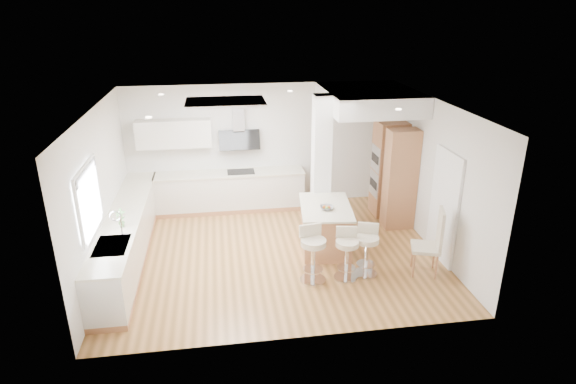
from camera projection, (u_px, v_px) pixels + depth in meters
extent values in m
plane|color=#B07941|center=(276.00, 253.00, 9.11)|extent=(6.00, 6.00, 0.00)
cube|color=white|center=(276.00, 253.00, 9.11)|extent=(6.00, 5.00, 0.02)
cube|color=silver|center=(261.00, 146.00, 10.90)|extent=(6.00, 0.04, 2.80)
cube|color=silver|center=(100.00, 193.00, 8.18)|extent=(0.04, 5.00, 2.80)
cube|color=silver|center=(434.00, 176.00, 9.01)|extent=(0.04, 5.00, 2.80)
cube|color=white|center=(225.00, 102.00, 8.53)|extent=(1.40, 0.95, 0.05)
cube|color=white|center=(225.00, 103.00, 8.54)|extent=(1.25, 0.80, 0.03)
cylinder|color=beige|center=(161.00, 95.00, 9.19)|extent=(0.10, 0.10, 0.02)
cylinder|color=beige|center=(149.00, 117.00, 7.35)|extent=(0.10, 0.10, 0.02)
cylinder|color=beige|center=(290.00, 91.00, 9.54)|extent=(0.10, 0.10, 0.02)
cylinder|color=beige|center=(371.00, 94.00, 9.29)|extent=(0.10, 0.10, 0.02)
cylinder|color=beige|center=(399.00, 109.00, 7.91)|extent=(0.10, 0.10, 0.02)
cube|color=white|center=(88.00, 199.00, 7.27)|extent=(0.03, 1.15, 0.95)
cube|color=white|center=(84.00, 168.00, 7.08)|extent=(0.04, 1.28, 0.06)
cube|color=white|center=(94.00, 229.00, 7.45)|extent=(0.04, 1.28, 0.06)
cube|color=white|center=(79.00, 216.00, 6.71)|extent=(0.04, 0.06, 0.95)
cube|color=white|center=(98.00, 185.00, 7.83)|extent=(0.04, 0.06, 0.95)
cube|color=#96989D|center=(86.00, 172.00, 7.11)|extent=(0.03, 1.18, 0.14)
cube|color=#433B34|center=(445.00, 208.00, 8.61)|extent=(0.02, 0.90, 2.00)
cube|color=white|center=(444.00, 208.00, 8.60)|extent=(0.05, 1.00, 2.10)
cube|color=#B77A4E|center=(130.00, 255.00, 8.95)|extent=(0.60, 4.50, 0.10)
cube|color=silver|center=(128.00, 234.00, 8.79)|extent=(0.60, 4.50, 0.76)
cube|color=beige|center=(125.00, 214.00, 8.64)|extent=(0.63, 4.50, 0.04)
cube|color=#B2B1B6|center=(112.00, 246.00, 7.49)|extent=(0.50, 0.75, 0.02)
cube|color=#B2B1B6|center=(110.00, 254.00, 7.34)|extent=(0.40, 0.34, 0.10)
cube|color=#B2B1B6|center=(114.00, 243.00, 7.67)|extent=(0.40, 0.34, 0.10)
cylinder|color=silver|center=(121.00, 226.00, 7.71)|extent=(0.02, 0.02, 0.36)
torus|color=silver|center=(115.00, 216.00, 7.64)|extent=(0.18, 0.02, 0.18)
imported|color=#57934B|center=(121.00, 218.00, 8.03)|extent=(0.17, 0.12, 0.33)
cube|color=#B77A4E|center=(231.00, 207.00, 11.01)|extent=(3.30, 0.60, 0.10)
cube|color=silver|center=(230.00, 190.00, 10.85)|extent=(3.30, 0.60, 0.76)
cube|color=beige|center=(230.00, 173.00, 10.71)|extent=(3.33, 0.63, 0.04)
cube|color=black|center=(241.00, 172.00, 10.73)|extent=(0.60, 0.40, 0.01)
cube|color=silver|center=(174.00, 134.00, 10.33)|extent=(1.60, 0.34, 0.60)
cube|color=#B2B1B6|center=(238.00, 115.00, 10.46)|extent=(0.25, 0.18, 0.70)
cube|color=black|center=(239.00, 140.00, 10.59)|extent=(0.90, 0.26, 0.44)
cube|color=white|center=(321.00, 165.00, 9.62)|extent=(0.35, 0.35, 2.80)
cube|color=white|center=(369.00, 99.00, 9.74)|extent=(1.78, 2.20, 0.40)
cube|color=#B77A4E|center=(389.00, 169.00, 10.48)|extent=(0.62, 0.62, 2.10)
cube|color=#B77A4E|center=(400.00, 180.00, 9.83)|extent=(0.62, 0.40, 2.10)
cube|color=#B2B1B6|center=(376.00, 158.00, 10.34)|extent=(0.02, 0.55, 0.55)
cube|color=#B2B1B6|center=(374.00, 184.00, 10.56)|extent=(0.02, 0.55, 0.55)
cube|color=black|center=(375.00, 158.00, 10.34)|extent=(0.01, 0.45, 0.18)
cube|color=black|center=(373.00, 184.00, 10.55)|extent=(0.01, 0.45, 0.18)
cube|color=#B77A4E|center=(325.00, 228.00, 9.19)|extent=(1.01, 1.43, 0.82)
cube|color=beige|center=(326.00, 207.00, 9.04)|extent=(1.10, 1.52, 0.04)
imported|color=gray|center=(327.00, 208.00, 8.88)|extent=(0.28, 0.28, 0.06)
sphere|color=#CA5617|center=(329.00, 207.00, 8.88)|extent=(0.07, 0.07, 0.07)
sphere|color=#CA5617|center=(324.00, 207.00, 8.90)|extent=(0.07, 0.07, 0.07)
sphere|color=#699C34|center=(327.00, 208.00, 8.85)|extent=(0.07, 0.07, 0.07)
cylinder|color=silver|center=(313.00, 280.00, 8.20)|extent=(0.51, 0.51, 0.03)
cylinder|color=silver|center=(313.00, 262.00, 8.08)|extent=(0.08, 0.08, 0.66)
cylinder|color=silver|center=(313.00, 269.00, 8.13)|extent=(0.39, 0.39, 0.02)
cylinder|color=beige|center=(313.00, 243.00, 7.94)|extent=(0.49, 0.49, 0.10)
cube|color=beige|center=(310.00, 230.00, 8.03)|extent=(0.39, 0.11, 0.22)
cylinder|color=silver|center=(346.00, 277.00, 8.28)|extent=(0.46, 0.46, 0.03)
cylinder|color=silver|center=(346.00, 261.00, 8.16)|extent=(0.07, 0.07, 0.61)
cylinder|color=silver|center=(346.00, 268.00, 8.21)|extent=(0.36, 0.36, 0.01)
cylinder|color=beige|center=(347.00, 243.00, 8.04)|extent=(0.44, 0.44, 0.09)
cube|color=beige|center=(347.00, 232.00, 8.13)|extent=(0.36, 0.10, 0.21)
cylinder|color=silver|center=(365.00, 273.00, 8.40)|extent=(0.53, 0.53, 0.03)
cylinder|color=silver|center=(366.00, 258.00, 8.28)|extent=(0.08, 0.08, 0.61)
cylinder|color=silver|center=(366.00, 264.00, 8.32)|extent=(0.41, 0.41, 0.01)
cylinder|color=beige|center=(367.00, 240.00, 8.15)|extent=(0.51, 0.51, 0.09)
cube|color=beige|center=(368.00, 228.00, 8.24)|extent=(0.35, 0.17, 0.21)
cube|color=beige|center=(425.00, 248.00, 8.28)|extent=(0.59, 0.59, 0.06)
cube|color=beige|center=(440.00, 231.00, 8.12)|extent=(0.18, 0.43, 0.75)
cylinder|color=#B77A4E|center=(414.00, 265.00, 8.23)|extent=(0.05, 0.05, 0.46)
cylinder|color=#B77A4E|center=(412.00, 255.00, 8.57)|extent=(0.05, 0.05, 0.46)
cylinder|color=#B77A4E|center=(436.00, 267.00, 8.17)|extent=(0.05, 0.05, 0.46)
cylinder|color=#B77A4E|center=(434.00, 257.00, 8.51)|extent=(0.05, 0.05, 0.46)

